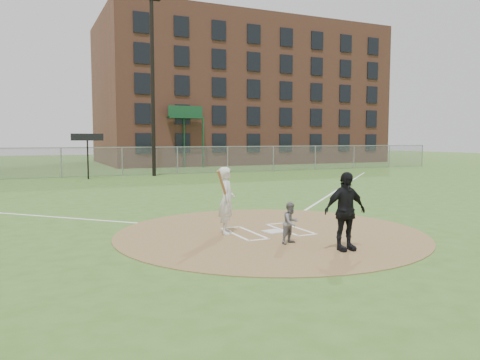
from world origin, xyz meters
name	(u,v)px	position (x,y,z in m)	size (l,w,h in m)	color
ground	(270,233)	(0.00, 0.00, 0.00)	(140.00, 140.00, 0.00)	#386121
dirt_circle	(270,233)	(0.00, 0.00, 0.01)	(8.40, 8.40, 0.02)	olive
home_plate	(273,232)	(0.09, -0.03, 0.04)	(0.49, 0.49, 0.03)	silver
foul_line_first	(340,188)	(9.00, 9.00, 0.01)	(0.10, 24.00, 0.01)	white
catcher	(291,223)	(-0.18, -1.41, 0.53)	(0.49, 0.38, 1.02)	slate
umpire	(345,211)	(0.59, -2.53, 0.92)	(1.06, 0.44, 1.81)	black
batters_boxes	(268,231)	(0.00, 0.15, 0.03)	(2.08, 1.88, 0.01)	white
batter_at_plate	(227,200)	(-1.15, 0.35, 0.93)	(0.87, 1.04, 1.80)	silver
outfield_fence	(122,161)	(0.00, 22.00, 1.02)	(56.08, 0.08, 2.03)	slate
brick_warehouse	(238,96)	(16.00, 37.96, 7.50)	(30.00, 17.17, 15.00)	brown
light_pole	(153,80)	(2.00, 21.00, 6.61)	(1.20, 0.30, 12.22)	black
scoreboard_sign	(87,142)	(-2.50, 20.20, 2.39)	(2.00, 0.10, 2.93)	black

